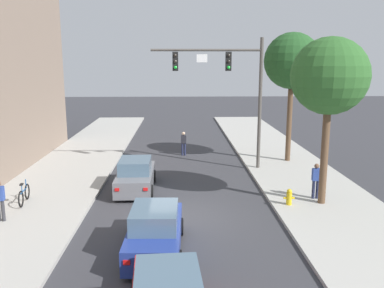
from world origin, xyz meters
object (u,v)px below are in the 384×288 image
Objects in this scene: traffic_signal_mast at (230,79)px; pedestrian_sidewalk_left_walker at (0,199)px; car_following_blue at (155,231)px; fire_hydrant at (289,197)px; bicycle_leaning at (24,195)px; pedestrian_sidewalk_right_walker at (316,179)px; street_tree_nearest at (330,77)px; pedestrian_crossing_road at (184,142)px; street_tree_second at (292,62)px; car_lead_grey at (136,176)px.

traffic_signal_mast reaches higher than pedestrian_sidewalk_left_walker.
car_following_blue is 5.95× the size of fire_hydrant.
traffic_signal_mast is 13.36m from pedestrian_sidewalk_left_walker.
pedestrian_sidewalk_left_walker is 2.12m from bicycle_leaning.
bicycle_leaning is (-13.09, -0.19, -0.52)m from pedestrian_sidewalk_right_walker.
pedestrian_sidewalk_right_walker is at bearing 98.46° from street_tree_nearest.
pedestrian_sidewalk_right_walker is (13.23, 2.24, 0.00)m from pedestrian_sidewalk_left_walker.
pedestrian_sidewalk_right_walker is 0.23× the size of street_tree_nearest.
pedestrian_crossing_road is (1.15, 14.36, 0.19)m from car_following_blue.
pedestrian_sidewalk_left_walker is 13.42m from pedestrian_sidewalk_right_walker.
fire_hydrant is (5.63, 3.97, -0.22)m from car_following_blue.
traffic_signal_mast is at bearing -157.00° from street_tree_second.
traffic_signal_mast is 6.49m from pedestrian_crossing_road.
car_lead_grey is 0.54× the size of street_tree_second.
fire_hydrant is (11.66, -0.60, -0.03)m from bicycle_leaning.
car_following_blue is at bearing -145.98° from pedestrian_sidewalk_right_walker.
pedestrian_crossing_road is at bearing 113.28° from fire_hydrant.
car_lead_grey is at bearing 41.46° from pedestrian_sidewalk_left_walker.
street_tree_second is at bearing 30.20° from car_lead_grey.
pedestrian_sidewalk_right_walker is at bearing 29.06° from fire_hydrant.
car_lead_grey is 5.20m from bicycle_leaning.
pedestrian_crossing_road is at bearing 123.05° from traffic_signal_mast.
pedestrian_crossing_road is at bearing 120.39° from street_tree_nearest.
street_tree_nearest is (1.51, 0.19, 5.17)m from fire_hydrant.
traffic_signal_mast is at bearing 118.61° from street_tree_nearest.
pedestrian_sidewalk_left_walker is 1.00× the size of pedestrian_crossing_road.
traffic_signal_mast is 4.57× the size of pedestrian_crossing_road.
pedestrian_sidewalk_left_walker and pedestrian_sidewalk_right_walker have the same top height.
traffic_signal_mast is 7.75m from car_lead_grey.
car_following_blue is 0.54× the size of street_tree_second.
street_tree_nearest is at bearing -1.77° from bicycle_leaning.
pedestrian_crossing_road is at bearing 58.24° from pedestrian_sidewalk_left_walker.
pedestrian_crossing_road is (2.50, 7.57, 0.19)m from car_lead_grey.
pedestrian_sidewalk_right_walker is (5.90, -9.60, 0.15)m from pedestrian_crossing_road.
bicycle_leaning is at bearing 142.90° from car_following_blue.
bicycle_leaning is at bearing -149.28° from traffic_signal_mast.
street_tree_nearest reaches higher than car_following_blue.
pedestrian_sidewalk_left_walker is at bearing -145.52° from street_tree_second.
pedestrian_crossing_road reaches higher than car_following_blue.
street_tree_second is at bearing 34.48° from pedestrian_sidewalk_left_walker.
pedestrian_sidewalk_left_walker is at bearing -94.00° from bicycle_leaning.
fire_hydrant is (6.97, -2.82, -0.22)m from car_lead_grey.
street_tree_nearest is at bearing -59.61° from pedestrian_crossing_road.
car_lead_grey is 10.17m from street_tree_nearest.
pedestrian_sidewalk_right_walker is 9.04m from street_tree_second.
bicycle_leaning is at bearing -154.66° from car_lead_grey.
traffic_signal_mast reaches higher than street_tree_nearest.
street_tree_nearest reaches higher than pedestrian_sidewalk_right_walker.
street_tree_second is (2.11, 8.11, 5.81)m from fire_hydrant.
pedestrian_crossing_road is at bearing 121.54° from pedestrian_sidewalk_right_walker.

